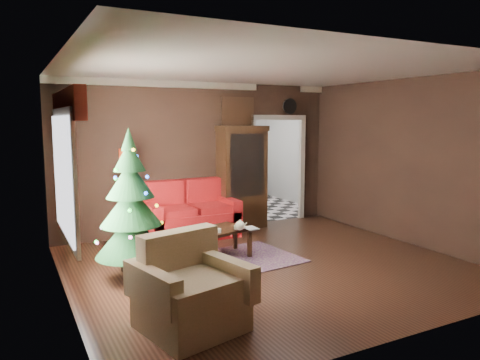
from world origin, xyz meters
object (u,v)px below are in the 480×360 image
loveseat (191,210)px  floor_lamp (128,197)px  teapot (240,225)px  christmas_tree (131,202)px  kitchen_table (238,195)px  wall_clock (289,106)px  coffee_table (217,243)px  curio_cabinet (242,180)px  armchair (191,285)px

loveseat → floor_lamp: (-1.14, -0.11, 0.33)m
teapot → christmas_tree: bearing=-172.7°
kitchen_table → teapot: bearing=-116.7°
floor_lamp → wall_clock: bearing=8.2°
floor_lamp → coffee_table: floor_lamp is taller
christmas_tree → wall_clock: (3.86, 2.17, 1.33)m
coffee_table → teapot: (0.28, -0.23, 0.29)m
floor_lamp → wall_clock: 3.86m
loveseat → floor_lamp: size_ratio=1.05×
curio_cabinet → coffee_table: 2.11m
curio_cabinet → kitchen_table: 1.67m
floor_lamp → armchair: 3.34m
coffee_table → kitchen_table: (1.89, 2.97, 0.15)m
wall_clock → kitchen_table: wall_clock is taller
coffee_table → wall_clock: wall_clock is taller
kitchen_table → floor_lamp: bearing=-149.2°
christmas_tree → kitchen_table: (3.31, 3.42, -0.68)m
wall_clock → coffee_table: bearing=-144.8°
teapot → kitchen_table: bearing=63.3°
loveseat → wall_clock: bearing=9.7°
kitchen_table → christmas_tree: bearing=-134.0°
floor_lamp → kitchen_table: 3.46m
christmas_tree → armchair: size_ratio=1.86×
wall_clock → kitchen_table: size_ratio=0.43×
curio_cabinet → wall_clock: size_ratio=5.94×
loveseat → curio_cabinet: (1.15, 0.22, 0.45)m
loveseat → armchair: loveseat is taller
curio_cabinet → teapot: (-0.96, -1.77, -0.43)m
coffee_table → loveseat: bearing=86.2°
teapot → wall_clock: wall_clock is taller
coffee_table → kitchen_table: bearing=57.6°
coffee_table → wall_clock: size_ratio=2.96×
curio_cabinet → wall_clock: wall_clock is taller
wall_clock → loveseat: bearing=-170.3°
christmas_tree → teapot: (1.70, 0.22, -0.53)m
floor_lamp → armchair: bearing=-93.3°
floor_lamp → wall_clock: wall_clock is taller
loveseat → curio_cabinet: 1.25m
christmas_tree → armchair: (0.17, -1.65, -0.59)m
christmas_tree → teapot: size_ratio=10.84×
curio_cabinet → armchair: size_ratio=1.97×
armchair → christmas_tree: bearing=82.5°
floor_lamp → kitchen_table: bearing=30.8°
armchair → wall_clock: bearing=32.5°
wall_clock → curio_cabinet: bearing=-171.5°
armchair → wall_clock: size_ratio=3.02×
coffee_table → curio_cabinet: bearing=51.3°
kitchen_table → wall_clock: bearing=-66.3°
coffee_table → teapot: size_ratio=5.73×
christmas_tree → floor_lamp: bearing=77.7°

